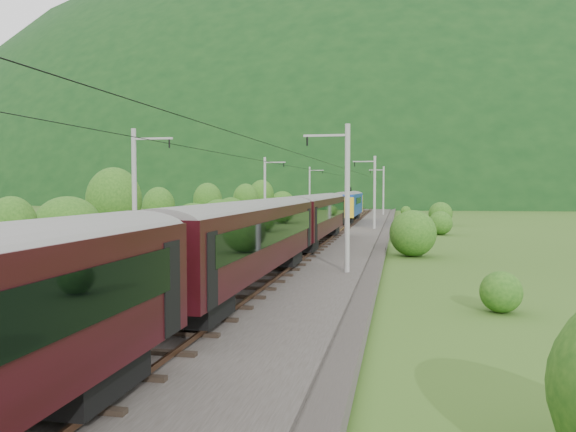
# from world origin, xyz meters

# --- Properties ---
(ground) EXTENTS (600.00, 600.00, 0.00)m
(ground) POSITION_xyz_m (0.00, 0.00, 0.00)
(ground) COLOR #304D18
(ground) RESTS_ON ground
(railbed) EXTENTS (14.00, 220.00, 0.30)m
(railbed) POSITION_xyz_m (0.00, 10.00, 0.15)
(railbed) COLOR #38332D
(railbed) RESTS_ON ground
(track_left) EXTENTS (2.40, 220.00, 0.27)m
(track_left) POSITION_xyz_m (-2.40, 10.00, 0.37)
(track_left) COLOR brown
(track_left) RESTS_ON railbed
(track_right) EXTENTS (2.40, 220.00, 0.27)m
(track_right) POSITION_xyz_m (2.40, 10.00, 0.37)
(track_right) COLOR brown
(track_right) RESTS_ON railbed
(catenary_left) EXTENTS (2.54, 192.28, 8.00)m
(catenary_left) POSITION_xyz_m (-6.12, 32.00, 4.50)
(catenary_left) COLOR gray
(catenary_left) RESTS_ON railbed
(catenary_right) EXTENTS (2.54, 192.28, 8.00)m
(catenary_right) POSITION_xyz_m (6.12, 32.00, 4.50)
(catenary_right) COLOR gray
(catenary_right) RESTS_ON railbed
(overhead_wires) EXTENTS (4.83, 198.00, 0.03)m
(overhead_wires) POSITION_xyz_m (0.00, 10.00, 7.10)
(overhead_wires) COLOR black
(overhead_wires) RESTS_ON ground
(mountain_main) EXTENTS (504.00, 360.00, 244.00)m
(mountain_main) POSITION_xyz_m (0.00, 260.00, 0.00)
(mountain_main) COLOR black
(mountain_main) RESTS_ON ground
(mountain_ridge) EXTENTS (336.00, 280.00, 132.00)m
(mountain_ridge) POSITION_xyz_m (-120.00, 300.00, 0.00)
(mountain_ridge) COLOR black
(mountain_ridge) RESTS_ON ground
(train) EXTENTS (2.65, 127.52, 4.59)m
(train) POSITION_xyz_m (2.40, -16.51, 3.19)
(train) COLOR black
(train) RESTS_ON ground
(hazard_post_near) EXTENTS (0.15, 0.15, 1.43)m
(hazard_post_near) POSITION_xyz_m (-0.29, 30.26, 1.02)
(hazard_post_near) COLOR red
(hazard_post_near) RESTS_ON railbed
(hazard_post_far) EXTENTS (0.17, 0.17, 1.55)m
(hazard_post_far) POSITION_xyz_m (0.50, 28.74, 1.08)
(hazard_post_far) COLOR red
(hazard_post_far) RESTS_ON railbed
(signal) EXTENTS (0.23, 0.23, 2.09)m
(signal) POSITION_xyz_m (-3.72, 57.21, 1.53)
(signal) COLOR black
(signal) RESTS_ON railbed
(vegetation_left) EXTENTS (13.32, 148.61, 6.55)m
(vegetation_left) POSITION_xyz_m (-13.91, 17.47, 2.50)
(vegetation_left) COLOR #1C4813
(vegetation_left) RESTS_ON ground
(vegetation_right) EXTENTS (7.24, 109.03, 3.14)m
(vegetation_right) POSITION_xyz_m (12.25, 7.68, 1.36)
(vegetation_right) COLOR #1C4813
(vegetation_right) RESTS_ON ground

